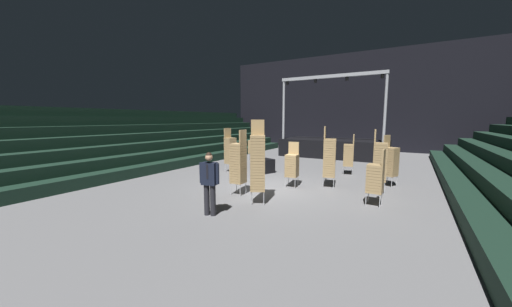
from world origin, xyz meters
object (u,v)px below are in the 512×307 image
at_px(chair_stack_front_left, 230,150).
at_px(chair_stack_mid_left, 349,154).
at_px(chair_stack_front_right, 380,161).
at_px(chair_stack_rear_left, 329,157).
at_px(chair_stack_mid_right, 258,162).
at_px(chair_stack_mid_centre, 390,161).
at_px(chair_stack_aisle_left, 376,177).
at_px(man_with_tie, 209,180).
at_px(equipment_road_case, 265,165).
at_px(chair_stack_rear_right, 253,146).
at_px(chair_stack_rear_centre, 292,165).
at_px(chair_stack_aisle_right, 238,162).
at_px(stage_riser, 334,147).

xyz_separation_m(chair_stack_front_left, chair_stack_mid_left, (5.17, 2.21, -0.13)).
relative_size(chair_stack_front_right, chair_stack_rear_left, 0.96).
height_order(chair_stack_mid_right, chair_stack_mid_centre, chair_stack_mid_right).
bearing_deg(chair_stack_aisle_left, chair_stack_mid_left, 23.59).
relative_size(man_with_tie, equipment_road_case, 1.90).
height_order(chair_stack_front_right, chair_stack_rear_right, chair_stack_front_right).
xyz_separation_m(chair_stack_front_right, chair_stack_mid_centre, (0.27, 1.17, -0.13)).
distance_m(chair_stack_rear_centre, chair_stack_aisle_right, 2.23).
height_order(man_with_tie, equipment_road_case, man_with_tie).
relative_size(chair_stack_aisle_left, chair_stack_aisle_right, 0.77).
bearing_deg(chair_stack_rear_right, chair_stack_front_left, -165.25).
distance_m(chair_stack_front_left, chair_stack_rear_right, 4.06).
height_order(chair_stack_front_right, chair_stack_aisle_left, chair_stack_front_right).
height_order(chair_stack_mid_left, chair_stack_aisle_right, chair_stack_aisle_right).
bearing_deg(chair_stack_front_left, chair_stack_aisle_left, 87.39).
xyz_separation_m(chair_stack_front_left, equipment_road_case, (1.53, 0.72, -0.74)).
bearing_deg(chair_stack_mid_centre, chair_stack_front_right, 11.20).
relative_size(chair_stack_front_left, chair_stack_aisle_left, 1.25).
distance_m(chair_stack_mid_centre, chair_stack_aisle_right, 5.87).
bearing_deg(stage_riser, chair_stack_mid_right, -86.97).
xyz_separation_m(man_with_tie, chair_stack_front_left, (-3.07, 5.23, 0.10)).
distance_m(stage_riser, chair_stack_rear_left, 8.89).
bearing_deg(chair_stack_mid_left, chair_stack_aisle_right, 144.45).
bearing_deg(chair_stack_mid_centre, chair_stack_mid_right, -12.91).
bearing_deg(chair_stack_mid_left, chair_stack_front_left, 103.28).
xyz_separation_m(chair_stack_mid_left, equipment_road_case, (-3.64, -1.49, -0.61)).
height_order(chair_stack_front_right, chair_stack_aisle_right, same).
bearing_deg(chair_stack_mid_centre, equipment_road_case, -65.60).
distance_m(chair_stack_mid_centre, chair_stack_aisle_left, 2.85).
xyz_separation_m(stage_riser, chair_stack_front_right, (3.69, -8.49, 0.45)).
bearing_deg(man_with_tie, chair_stack_rear_left, -126.27).
distance_m(chair_stack_front_left, chair_stack_mid_right, 5.19).
bearing_deg(chair_stack_aisle_right, chair_stack_mid_left, -27.65).
xyz_separation_m(man_with_tie, chair_stack_aisle_right, (-0.48, 2.09, 0.14)).
xyz_separation_m(man_with_tie, chair_stack_rear_right, (-4.12, 9.15, -0.11)).
bearing_deg(equipment_road_case, chair_stack_mid_left, 22.23).
relative_size(chair_stack_front_left, equipment_road_case, 2.37).
xyz_separation_m(chair_stack_front_left, chair_stack_rear_centre, (3.79, -1.28, -0.21)).
bearing_deg(stage_riser, chair_stack_aisle_left, -69.70).
height_order(chair_stack_mid_left, chair_stack_rear_right, chair_stack_mid_left).
distance_m(chair_stack_aisle_left, chair_stack_aisle_right, 4.34).
bearing_deg(chair_stack_aisle_left, chair_stack_aisle_right, 106.68).
xyz_separation_m(chair_stack_mid_left, chair_stack_rear_centre, (-1.38, -3.49, -0.08)).
relative_size(chair_stack_mid_centre, chair_stack_aisle_left, 1.15).
xyz_separation_m(man_with_tie, chair_stack_mid_centre, (3.93, 5.96, 0.02)).
distance_m(stage_riser, chair_stack_mid_left, 6.23).
xyz_separation_m(man_with_tie, chair_stack_mid_right, (0.58, 1.56, 0.31)).
xyz_separation_m(chair_stack_rear_right, chair_stack_aisle_left, (7.85, -6.03, 0.00)).
bearing_deg(chair_stack_front_right, chair_stack_mid_centre, 159.71).
bearing_deg(man_with_tie, chair_stack_rear_centre, -113.85).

